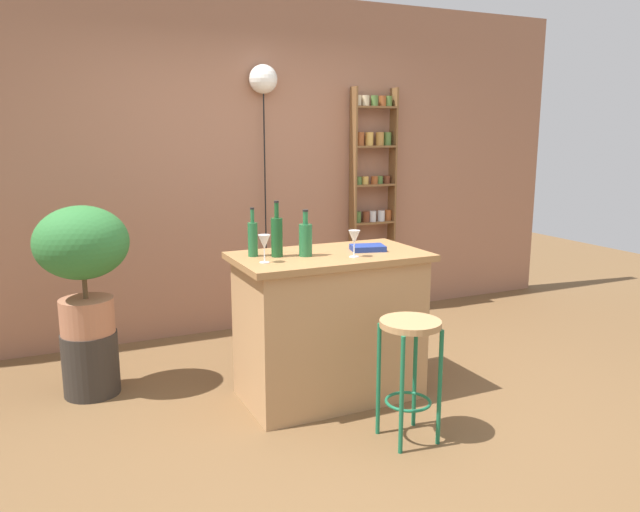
{
  "coord_description": "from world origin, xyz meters",
  "views": [
    {
      "loc": [
        -1.65,
        -3.11,
        1.69
      ],
      "look_at": [
        0.05,
        0.55,
        0.88
      ],
      "focal_mm": 34.78,
      "sensor_mm": 36.0,
      "label": 1
    }
  ],
  "objects": [
    {
      "name": "ground",
      "position": [
        0.0,
        0.0,
        0.0
      ],
      "size": [
        12.0,
        12.0,
        0.0
      ],
      "primitive_type": "plane",
      "color": "brown"
    },
    {
      "name": "back_wall",
      "position": [
        0.0,
        1.95,
        1.4
      ],
      "size": [
        6.4,
        0.1,
        2.8
      ],
      "primitive_type": "cube",
      "color": "#9E6B51",
      "rests_on": "ground"
    },
    {
      "name": "kitchen_counter",
      "position": [
        0.0,
        0.3,
        0.47
      ],
      "size": [
        1.2,
        0.67,
        0.94
      ],
      "color": "tan",
      "rests_on": "ground"
    },
    {
      "name": "bar_stool",
      "position": [
        0.14,
        -0.41,
        0.51
      ],
      "size": [
        0.34,
        0.34,
        0.69
      ],
      "color": "#196642",
      "rests_on": "ground"
    },
    {
      "name": "spice_shelf",
      "position": [
        1.17,
        1.82,
        1.11
      ],
      "size": [
        0.43,
        0.12,
        2.07
      ],
      "color": "brown",
      "rests_on": "ground"
    },
    {
      "name": "plant_stool",
      "position": [
        -1.4,
        0.98,
        0.21
      ],
      "size": [
        0.36,
        0.36,
        0.42
      ],
      "primitive_type": "cylinder",
      "color": "#2D2823",
      "rests_on": "ground"
    },
    {
      "name": "potted_plant",
      "position": [
        -1.4,
        0.98,
        0.93
      ],
      "size": [
        0.58,
        0.52,
        0.82
      ],
      "color": "#A86B4C",
      "rests_on": "plant_stool"
    },
    {
      "name": "bottle_olive_oil",
      "position": [
        -0.33,
        0.35,
        1.07
      ],
      "size": [
        0.07,
        0.07,
        0.34
      ],
      "color": "#194C23",
      "rests_on": "kitchen_counter"
    },
    {
      "name": "bottle_wine_red",
      "position": [
        -0.17,
        0.29,
        1.05
      ],
      "size": [
        0.08,
        0.08,
        0.28
      ],
      "color": "#236638",
      "rests_on": "kitchen_counter"
    },
    {
      "name": "bottle_sauce_amber",
      "position": [
        -0.46,
        0.42,
        1.06
      ],
      "size": [
        0.06,
        0.06,
        0.3
      ],
      "color": "#236638",
      "rests_on": "kitchen_counter"
    },
    {
      "name": "wine_glass_left",
      "position": [
        0.09,
        0.14,
        1.06
      ],
      "size": [
        0.07,
        0.07,
        0.16
      ],
      "color": "silver",
      "rests_on": "kitchen_counter"
    },
    {
      "name": "wine_glass_center",
      "position": [
        -0.46,
        0.21,
        1.06
      ],
      "size": [
        0.07,
        0.07,
        0.16
      ],
      "color": "silver",
      "rests_on": "kitchen_counter"
    },
    {
      "name": "cookbook",
      "position": [
        0.26,
        0.28,
        0.96
      ],
      "size": [
        0.24,
        0.2,
        0.03
      ],
      "primitive_type": "cube",
      "rotation": [
        0.0,
        0.0,
        -0.25
      ],
      "color": "navy",
      "rests_on": "kitchen_counter"
    },
    {
      "name": "pendant_globe_light",
      "position": [
        0.14,
        1.84,
        2.08
      ],
      "size": [
        0.24,
        0.24,
        2.23
      ],
      "color": "black",
      "rests_on": "ground"
    }
  ]
}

